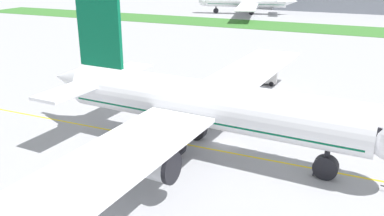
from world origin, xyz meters
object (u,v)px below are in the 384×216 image
ground_crew_wingwalker_starboard (63,194)px  parked_airliner_far_left (247,2)px  airliner_foreground (203,105)px  ground_crew_wingwalker_port (314,168)px  ground_crew_marshaller_front (71,171)px  service_truck_baggage_loader (265,77)px

ground_crew_wingwalker_starboard → parked_airliner_far_left: (-29.62, 161.70, 4.72)m
airliner_foreground → ground_crew_wingwalker_port: bearing=-3.2°
parked_airliner_far_left → ground_crew_marshaller_front: bearing=-80.2°
ground_crew_wingwalker_port → ground_crew_marshaller_front: 27.39m
service_truck_baggage_loader → parked_airliner_far_left: parked_airliner_far_left is taller
ground_crew_wingwalker_starboard → parked_airliner_far_left: bearing=100.4°
ground_crew_wingwalker_port → airliner_foreground: bearing=176.8°
ground_crew_wingwalker_port → ground_crew_wingwalker_starboard: bearing=-144.3°
ground_crew_wingwalker_port → ground_crew_marshaller_front: size_ratio=0.97×
ground_crew_wingwalker_starboard → airliner_foreground: bearing=63.8°
airliner_foreground → ground_crew_marshaller_front: bearing=-130.3°
ground_crew_marshaller_front → airliner_foreground: bearing=49.7°
airliner_foreground → ground_crew_wingwalker_starboard: 19.50m
ground_crew_marshaller_front → parked_airliner_far_left: size_ratio=0.02×
ground_crew_wingwalker_port → service_truck_baggage_loader: size_ratio=0.30×
ground_crew_wingwalker_port → ground_crew_wingwalker_starboard: ground_crew_wingwalker_starboard is taller
airliner_foreground → ground_crew_marshaller_front: airliner_foreground is taller
service_truck_baggage_loader → ground_crew_marshaller_front: bearing=-102.4°
ground_crew_wingwalker_starboard → parked_airliner_far_left: size_ratio=0.02×
ground_crew_wingwalker_starboard → parked_airliner_far_left: 164.46m
airliner_foreground → parked_airliner_far_left: airliner_foreground is taller
airliner_foreground → parked_airliner_far_left: bearing=104.7°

